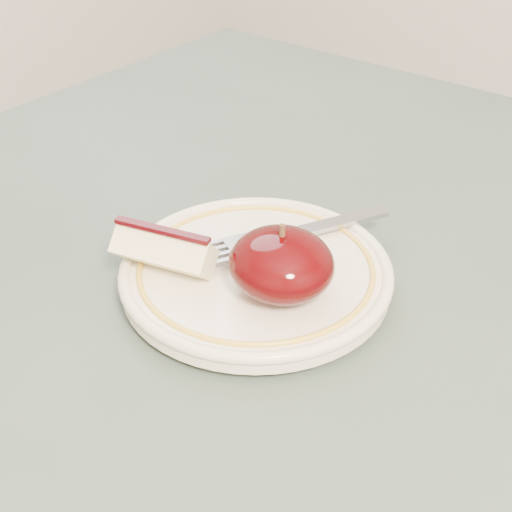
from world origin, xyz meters
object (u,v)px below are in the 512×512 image
Objects in this scene: fork at (283,236)px; plate at (256,272)px; table at (303,392)px; apple_half at (281,264)px.

plate is at bearing -145.91° from fork.
table is 5.79× the size of fork.
plate is 1.24× the size of fork.
apple_half is 0.46× the size of fork.
table is at bearing 13.22° from plate.
table is 0.13m from apple_half.
plate is at bearing 159.75° from apple_half.
plate reaches higher than table.
plate is at bearing -166.78° from table.
fork is (-0.04, 0.03, 0.11)m from table.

